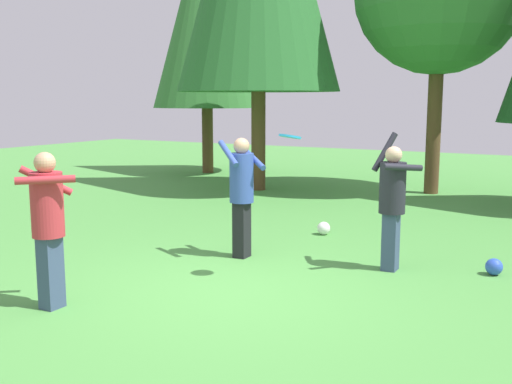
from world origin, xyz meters
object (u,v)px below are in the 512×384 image
at_px(person_bystander, 242,187).
at_px(ball_white, 324,228).
at_px(tree_far_left, 206,10).
at_px(ball_blue, 494,267).
at_px(person_thrower, 392,197).
at_px(person_catcher, 48,217).
at_px(frisbee, 290,136).

distance_m(person_bystander, ball_white, 2.14).
bearing_deg(tree_far_left, ball_blue, -38.14).
relative_size(person_thrower, person_catcher, 1.07).
bearing_deg(person_catcher, person_bystander, 27.60).
bearing_deg(frisbee, person_bystander, 145.67).
height_order(person_thrower, ball_blue, person_thrower).
bearing_deg(ball_blue, person_thrower, -161.19).
distance_m(ball_blue, ball_white, 3.00).
xyz_separation_m(ball_blue, tree_far_left, (-9.25, 7.27, 4.74)).
distance_m(person_catcher, tree_far_left, 12.69).
bearing_deg(ball_blue, person_bystander, -166.06).
xyz_separation_m(person_catcher, frisbee, (1.84, 2.04, 0.79)).
bearing_deg(tree_far_left, ball_white, -43.85).
xyz_separation_m(person_thrower, person_bystander, (-2.04, -0.39, 0.04)).
height_order(person_thrower, tree_far_left, tree_far_left).
height_order(person_thrower, ball_white, person_thrower).
distance_m(person_thrower, tree_far_left, 11.76).
bearing_deg(person_catcher, ball_white, 27.79).
distance_m(person_catcher, frisbee, 2.86).
bearing_deg(tree_far_left, frisbee, -51.25).
bearing_deg(tree_far_left, person_thrower, -43.79).
relative_size(person_thrower, frisbee, 4.98).
height_order(person_catcher, ball_blue, person_catcher).
bearing_deg(tree_far_left, person_catcher, -64.24).
bearing_deg(person_bystander, person_catcher, -70.13).
bearing_deg(frisbee, ball_blue, 36.20).
height_order(frisbee, ball_blue, frisbee).
height_order(person_catcher, tree_far_left, tree_far_left).
bearing_deg(person_bystander, ball_white, 110.36).
bearing_deg(person_bystander, frisbee, 0.00).
bearing_deg(ball_white, person_catcher, -104.26).
bearing_deg(person_thrower, person_catcher, -2.32).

